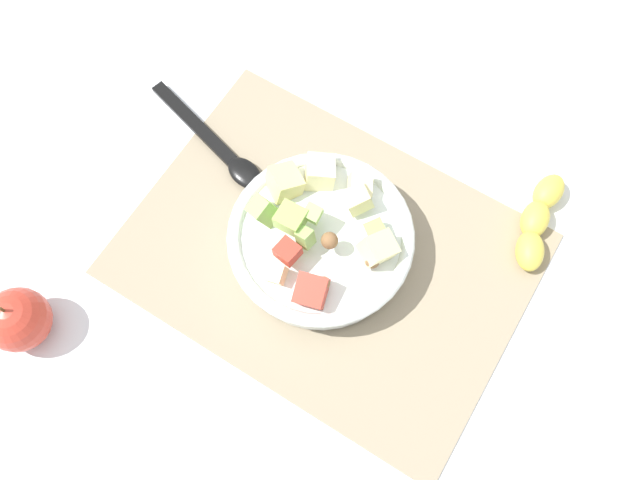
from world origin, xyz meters
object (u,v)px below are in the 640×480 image
Objects in this scene: banana_whole at (538,220)px; salad_bowl at (320,240)px; serving_spoon at (223,151)px; whole_apple at (18,320)px.

salad_bowl is at bearing -141.23° from banana_whole.
salad_bowl is 0.29m from banana_whole.
salad_bowl is at bearing -15.30° from serving_spoon.
salad_bowl is 2.59× the size of whole_apple.
serving_spoon is (-0.19, 0.05, -0.03)m from salad_bowl.
whole_apple reaches higher than banana_whole.
salad_bowl is 1.05× the size of serving_spoon.
whole_apple is at bearing -132.52° from salad_bowl.
banana_whole is at bearing 43.71° from whole_apple.
serving_spoon is at bearing 164.70° from salad_bowl.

